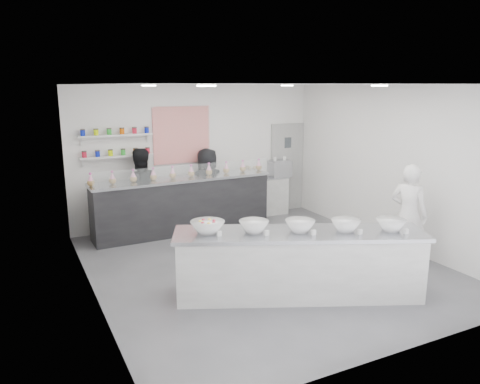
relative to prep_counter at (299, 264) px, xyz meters
name	(u,v)px	position (x,y,z in m)	size (l,w,h in m)	color
floor	(263,266)	(0.11, 1.23, -0.48)	(6.00, 6.00, 0.00)	#515156
ceiling	(265,84)	(0.11, 1.23, 2.52)	(6.00, 6.00, 0.00)	white
back_wall	(197,155)	(0.11, 4.23, 1.02)	(5.50, 5.50, 0.00)	white
left_wall	(89,196)	(-2.64, 1.23, 1.02)	(6.00, 6.00, 0.00)	white
right_wall	(392,166)	(2.86, 1.23, 1.02)	(6.00, 6.00, 0.00)	white
back_door	(287,167)	(2.41, 4.20, 0.57)	(0.88, 0.04, 2.10)	#9A9A98
pattern_panel	(182,135)	(-0.24, 4.21, 1.47)	(1.25, 0.03, 1.20)	red
jar_shelf_lower	(117,156)	(-1.64, 4.13, 1.12)	(1.45, 0.22, 0.04)	silver
jar_shelf_upper	(116,135)	(-1.64, 4.13, 1.54)	(1.45, 0.22, 0.04)	silver
preserve_jars	(116,142)	(-1.64, 4.11, 1.40)	(1.45, 0.10, 0.56)	red
downlight_0	(206,86)	(-1.29, 0.23, 2.50)	(0.24, 0.24, 0.02)	white
downlight_1	(379,86)	(1.51, 0.23, 2.50)	(0.24, 0.24, 0.02)	white
downlight_2	(149,86)	(-1.29, 2.83, 2.50)	(0.24, 0.24, 0.02)	white
downlight_3	(287,85)	(1.51, 2.83, 2.50)	(0.24, 0.24, 0.02)	white
prep_counter	(299,264)	(0.00, 0.00, 0.00)	(3.55, 0.81, 0.97)	#B7B7B1
back_bar	(183,205)	(-0.47, 3.61, 0.09)	(3.71, 0.68, 1.15)	black
sneeze_guard	(188,173)	(-0.46, 3.29, 0.82)	(3.66, 0.02, 0.31)	white
espresso_ledge	(263,197)	(1.66, 4.01, -0.04)	(1.19, 0.38, 0.88)	#B7B7B1
espresso_machine	(280,169)	(2.09, 4.01, 0.59)	(0.49, 0.34, 0.37)	#93969E
cup_stacks	(251,173)	(1.32, 4.01, 0.56)	(0.24, 0.24, 0.31)	tan
prep_bowls	(300,226)	(0.00, 0.00, 0.57)	(3.02, 0.52, 0.17)	white
label_cards	(334,237)	(0.22, -0.48, 0.52)	(2.66, 0.04, 0.07)	white
cookie_bags	(182,171)	(-0.47, 3.61, 0.79)	(3.74, 0.14, 0.26)	#FF99C9
woman_prep	(408,215)	(2.34, 0.25, 0.38)	(0.63, 0.41, 1.73)	white
staff_left	(140,192)	(-1.28, 3.86, 0.40)	(0.86, 0.67, 1.77)	black
staff_right	(207,187)	(0.19, 3.86, 0.36)	(0.82, 0.54, 1.68)	black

